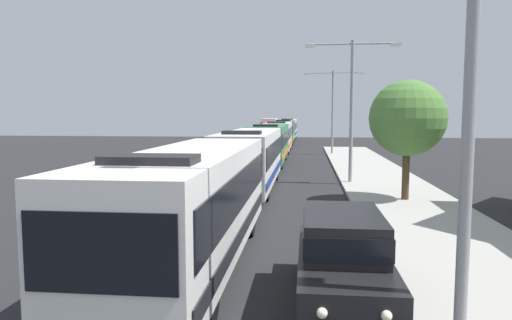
{
  "coord_description": "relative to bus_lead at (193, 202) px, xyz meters",
  "views": [
    {
      "loc": [
        1.61,
        -0.22,
        3.99
      ],
      "look_at": [
        -0.31,
        17.79,
        2.2
      ],
      "focal_mm": 33.11,
      "sensor_mm": 36.0,
      "label": 1
    }
  ],
  "objects": [
    {
      "name": "streetlamp_near",
      "position": [
        5.4,
        -4.29,
        3.67
      ],
      "size": [
        5.06,
        0.28,
        8.66
      ],
      "color": "gray",
      "rests_on": "sidewalk"
    },
    {
      "name": "roadside_tree",
      "position": [
        7.35,
        9.65,
        2.08
      ],
      "size": [
        3.38,
        3.38,
        5.32
      ],
      "color": "#4C3823",
      "rests_on": "sidewalk"
    },
    {
      "name": "box_truck_oncoming",
      "position": [
        -3.3,
        67.23,
        0.03
      ],
      "size": [
        2.35,
        8.34,
        3.15
      ],
      "color": "maroon",
      "rests_on": "ground_plane"
    },
    {
      "name": "streetlamp_mid",
      "position": [
        5.4,
        14.94,
        3.25
      ],
      "size": [
        5.23,
        0.28,
        7.85
      ],
      "color": "gray",
      "rests_on": "sidewalk"
    },
    {
      "name": "bus_tail_end",
      "position": [
        0.0,
        63.27,
        0.0
      ],
      "size": [
        2.58,
        12.26,
        3.21
      ],
      "color": "silver",
      "rests_on": "ground_plane"
    },
    {
      "name": "bus_second_in_line",
      "position": [
        0.0,
        12.88,
        0.0
      ],
      "size": [
        2.58,
        11.77,
        3.21
      ],
      "color": "silver",
      "rests_on": "ground_plane"
    },
    {
      "name": "white_suv",
      "position": [
        3.7,
        -2.05,
        -0.66
      ],
      "size": [
        1.86,
        4.9,
        1.9
      ],
      "color": "black",
      "rests_on": "ground_plane"
    },
    {
      "name": "streetlamp_far",
      "position": [
        5.4,
        34.17,
        3.31
      ],
      "size": [
        5.66,
        0.28,
        7.91
      ],
      "color": "gray",
      "rests_on": "sidewalk"
    },
    {
      "name": "bus_middle",
      "position": [
        -0.0,
        25.22,
        -0.0
      ],
      "size": [
        2.58,
        11.24,
        3.21
      ],
      "color": "#33724C",
      "rests_on": "ground_plane"
    },
    {
      "name": "bus_fourth_in_line",
      "position": [
        -0.0,
        37.51,
        -0.0
      ],
      "size": [
        2.58,
        11.21,
        3.21
      ],
      "color": "silver",
      "rests_on": "ground_plane"
    },
    {
      "name": "bus_rear",
      "position": [
        -0.0,
        50.45,
        -0.0
      ],
      "size": [
        2.58,
        11.01,
        3.21
      ],
      "color": "#33724C",
      "rests_on": "ground_plane"
    },
    {
      "name": "bus_lead",
      "position": [
        0.0,
        0.0,
        0.0
      ],
      "size": [
        2.58,
        11.24,
        3.21
      ],
      "color": "silver",
      "rests_on": "ground_plane"
    }
  ]
}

